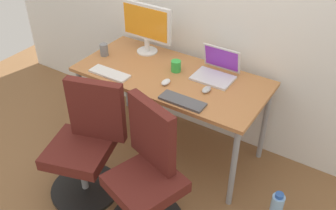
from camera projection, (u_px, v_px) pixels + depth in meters
ground_plane at (171, 146)px, 3.45m from camera, size 5.28×5.28×0.00m
desk at (171, 82)px, 3.05m from camera, size 1.54×0.72×0.76m
office_chair_left at (86, 146)px, 2.82m from camera, size 0.55×0.55×0.94m
office_chair_right at (148, 176)px, 2.58m from camera, size 0.55×0.55×0.94m
water_bottle_on_floor at (276, 210)px, 2.69m from camera, size 0.09×0.09×0.31m
desktop_monitor at (146, 25)px, 3.19m from camera, size 0.48×0.18×0.43m
open_laptop at (217, 70)px, 2.97m from camera, size 0.31×0.27×0.22m
keyboard_by_monitor at (110, 74)px, 3.01m from camera, size 0.34×0.12×0.02m
keyboard_by_laptop at (182, 101)px, 2.70m from camera, size 0.34×0.12×0.02m
mouse_by_monitor at (206, 90)px, 2.81m from camera, size 0.06×0.10×0.03m
mouse_by_laptop at (166, 82)px, 2.89m from camera, size 0.06×0.10×0.03m
coffee_mug at (176, 66)px, 3.03m from camera, size 0.08×0.08×0.09m
pen_cup at (104, 50)px, 3.25m from camera, size 0.07×0.07×0.10m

